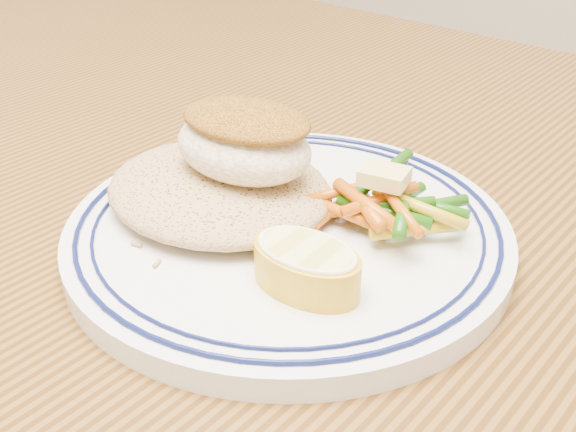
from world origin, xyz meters
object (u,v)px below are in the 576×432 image
at_px(vegetable_pile, 383,206).
at_px(fish_fillet, 244,140).
at_px(dining_table, 335,358).
at_px(plate, 288,231).
at_px(lemon_wedge, 306,265).
at_px(rice_pilaf, 219,185).

bearing_deg(vegetable_pile, fish_fillet, -157.81).
height_order(dining_table, fish_fillet, fish_fillet).
distance_m(plate, lemon_wedge, 0.07).
bearing_deg(fish_fillet, rice_pilaf, -138.79).
bearing_deg(rice_pilaf, dining_table, 27.69).
xyz_separation_m(dining_table, lemon_wedge, (0.03, -0.07, 0.13)).
xyz_separation_m(plate, rice_pilaf, (-0.05, -0.01, 0.02)).
height_order(dining_table, plate, plate).
distance_m(dining_table, rice_pilaf, 0.15).
bearing_deg(rice_pilaf, fish_fillet, 41.21).
height_order(vegetable_pile, lemon_wedge, vegetable_pile).
relative_size(vegetable_pile, lemon_wedge, 1.65).
relative_size(dining_table, rice_pilaf, 10.27).
distance_m(rice_pilaf, lemon_wedge, 0.10).
xyz_separation_m(rice_pilaf, vegetable_pile, (0.09, 0.04, -0.00)).
distance_m(vegetable_pile, lemon_wedge, 0.08).
bearing_deg(lemon_wedge, vegetable_pile, 92.47).
height_order(rice_pilaf, lemon_wedge, rice_pilaf).
xyz_separation_m(dining_table, fish_fillet, (-0.06, -0.02, 0.16)).
height_order(plate, rice_pilaf, rice_pilaf).
bearing_deg(vegetable_pile, rice_pilaf, -154.79).
bearing_deg(fish_fillet, dining_table, 24.04).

